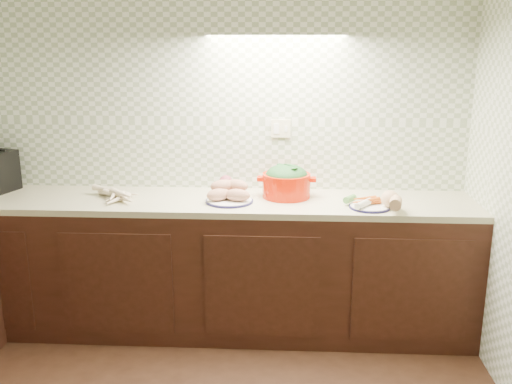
# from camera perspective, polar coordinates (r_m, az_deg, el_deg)

# --- Properties ---
(room) EXTENTS (3.60, 3.60, 2.60)m
(room) POSITION_cam_1_polar(r_m,az_deg,el_deg) (2.12, -13.22, 7.34)
(room) COLOR black
(room) RESTS_ON ground
(counter) EXTENTS (3.60, 3.60, 0.90)m
(counter) POSITION_cam_1_polar(r_m,az_deg,el_deg) (3.32, -20.26, -11.86)
(counter) COLOR black
(counter) RESTS_ON ground
(parsnip_pile) EXTENTS (0.38, 0.33, 0.07)m
(parsnip_pile) POSITION_cam_1_polar(r_m,az_deg,el_deg) (3.80, -14.50, -0.21)
(parsnip_pile) COLOR #FAE7C7
(parsnip_pile) RESTS_ON counter
(sweet_potato_plate) EXTENTS (0.30, 0.30, 0.14)m
(sweet_potato_plate) POSITION_cam_1_polar(r_m,az_deg,el_deg) (3.61, -2.70, -0.16)
(sweet_potato_plate) COLOR #12103E
(sweet_potato_plate) RESTS_ON counter
(onion_bowl) EXTENTS (0.17, 0.17, 0.13)m
(onion_bowl) POSITION_cam_1_polar(r_m,az_deg,el_deg) (3.78, -2.81, 0.45)
(onion_bowl) COLOR black
(onion_bowl) RESTS_ON counter
(dutch_oven) EXTENTS (0.38, 0.32, 0.22)m
(dutch_oven) POSITION_cam_1_polar(r_m,az_deg,el_deg) (3.71, 3.06, 1.07)
(dutch_oven) COLOR red
(dutch_oven) RESTS_ON counter
(veg_plate) EXTENTS (0.37, 0.28, 0.12)m
(veg_plate) POSITION_cam_1_polar(r_m,az_deg,el_deg) (3.55, 12.13, -0.96)
(veg_plate) COLOR #12103E
(veg_plate) RESTS_ON counter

